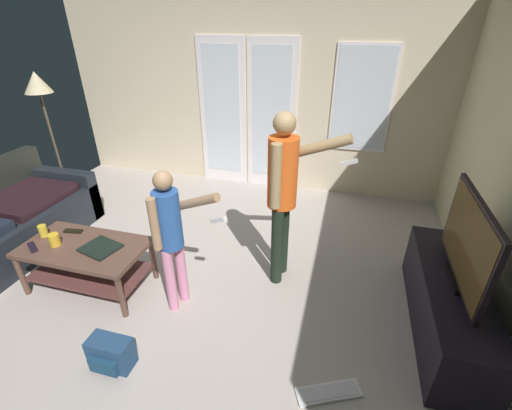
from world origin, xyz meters
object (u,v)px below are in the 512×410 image
person_child (171,231)px  cup_near_edge (43,231)px  person_adult (284,187)px  tv_remote_black (32,247)px  loose_keyboard (329,392)px  dvd_remote_slim (73,231)px  laptop_closed (100,248)px  tv_stand (446,305)px  coffee_table (86,257)px  floor_lamp (39,91)px  cup_by_laptop (54,240)px  flat_screen_tv (468,243)px  backpack (111,354)px

person_child → cup_near_edge: size_ratio=11.48×
person_adult → tv_remote_black: bearing=-159.9°
loose_keyboard → tv_remote_black: size_ratio=2.67×
dvd_remote_slim → laptop_closed: bearing=-31.5°
tv_stand → loose_keyboard: 1.18m
coffee_table → floor_lamp: size_ratio=0.65×
cup_near_edge → tv_remote_black: bearing=-74.9°
coffee_table → person_adult: person_adult is taller
loose_keyboard → tv_stand: bearing=44.7°
person_adult → floor_lamp: 3.41m
cup_by_laptop → tv_remote_black: cup_by_laptop is taller
tv_remote_black → tv_stand: bearing=41.5°
flat_screen_tv → loose_keyboard: flat_screen_tv is taller
cup_by_laptop → dvd_remote_slim: bearing=89.8°
laptop_closed → tv_remote_black: size_ratio=1.78×
backpack → tv_remote_black: (-1.10, 0.54, 0.35)m
flat_screen_tv → cup_near_edge: flat_screen_tv is taller
laptop_closed → cup_near_edge: cup_near_edge is taller
tv_stand → loose_keyboard: bearing=-135.3°
coffee_table → tv_remote_black: tv_remote_black is taller
person_adult → dvd_remote_slim: person_adult is taller
loose_keyboard → cup_near_edge: 2.78m
person_adult → tv_remote_black: (-2.07, -0.76, -0.50)m
tv_stand → person_adult: size_ratio=0.94×
coffee_table → person_adult: 1.88m
tv_stand → laptop_closed: size_ratio=4.96×
person_adult → dvd_remote_slim: (-1.91, -0.44, -0.50)m
flat_screen_tv → cup_by_laptop: size_ratio=9.08×
person_child → tv_remote_black: size_ratio=7.43×
flat_screen_tv → loose_keyboard: bearing=-135.1°
tv_stand → floor_lamp: bearing=165.5°
flat_screen_tv → person_adult: bearing=168.0°
person_child → cup_near_edge: person_child is taller
backpack → cup_by_laptop: size_ratio=2.77×
cup_near_edge → dvd_remote_slim: cup_near_edge is taller
floor_lamp → flat_screen_tv: bearing=-14.5°
loose_keyboard → cup_near_edge: bearing=168.6°
tv_remote_black → dvd_remote_slim: bearing=96.7°
person_adult → backpack: size_ratio=5.18×
flat_screen_tv → tv_remote_black: flat_screen_tv is taller
flat_screen_tv → cup_by_laptop: flat_screen_tv is taller
floor_lamp → dvd_remote_slim: size_ratio=9.80×
tv_stand → tv_remote_black: bearing=-172.4°
loose_keyboard → cup_by_laptop: 2.56m
coffee_table → laptop_closed: bearing=-0.7°
coffee_table → loose_keyboard: (2.23, -0.50, -0.32)m
cup_near_edge → dvd_remote_slim: (0.21, 0.12, -0.04)m
person_adult → person_child: bearing=-141.8°
tv_stand → cup_by_laptop: 3.32m
coffee_table → floor_lamp: bearing=136.4°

